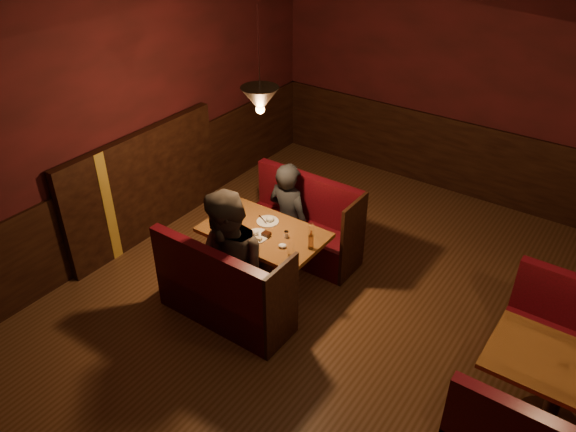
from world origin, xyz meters
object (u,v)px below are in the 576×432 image
Objects in this scene: main_bench_far at (304,230)px; diner_b at (226,244)px; main_table at (265,243)px; second_table at (561,382)px; diner_a at (288,195)px; main_bench_near at (222,297)px.

diner_b is (0.01, -1.30, 0.57)m from main_bench_far.
main_table reaches higher than second_table.
diner_a is at bearing -159.95° from main_bench_far.
diner_b is (0.02, -0.60, 0.35)m from main_table.
diner_a is at bearing 103.87° from main_table.
diner_a is 1.26m from diner_b.
diner_b reaches higher than main_bench_far.
main_bench_near is at bearing -71.14° from diner_b.
main_bench_far is 3.01m from second_table.
diner_a is (-0.17, 1.34, 0.43)m from main_bench_near.
main_table is at bearing 177.89° from second_table.
main_table is 0.85× the size of diner_a.
main_bench_far is 0.47m from diner_a.
second_table is at bearing -2.11° from main_table.
diner_b reaches higher than second_table.
main_table is at bearing 108.02° from diner_a.
diner_a is (-3.06, 0.75, 0.25)m from second_table.
second_table is 0.78× the size of diner_a.
main_bench_far is at bearing 164.37° from second_table.
main_bench_near is (0.01, -0.70, -0.22)m from main_table.
second_table is at bearing 34.22° from diner_b.
main_bench_near is 0.57m from diner_b.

